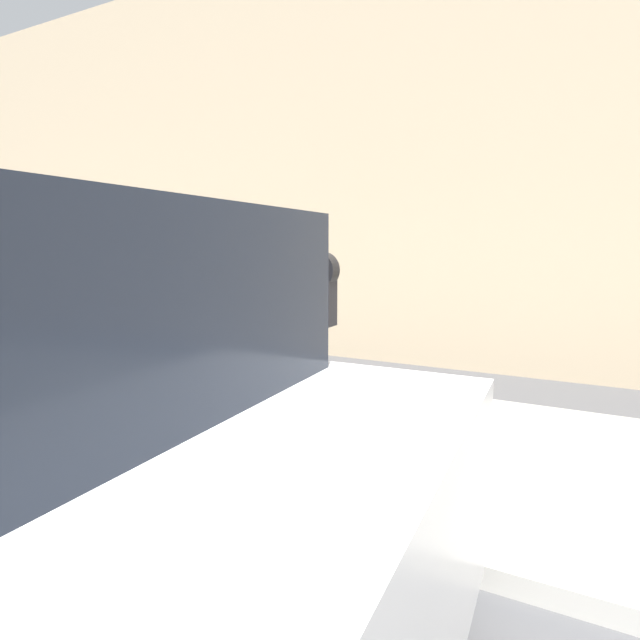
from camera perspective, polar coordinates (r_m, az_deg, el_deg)
ground_plane at (r=2.60m, az=-11.67°, el=-31.45°), size 60.00×60.00×0.00m
sidewalk at (r=4.25m, az=7.82°, el=-13.67°), size 24.00×2.80×0.13m
building_facade at (r=7.08m, az=17.29°, el=18.54°), size 24.00×0.30×5.89m
parking_meter at (r=3.10m, az=-0.00°, el=0.79°), size 0.23×0.13×1.50m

